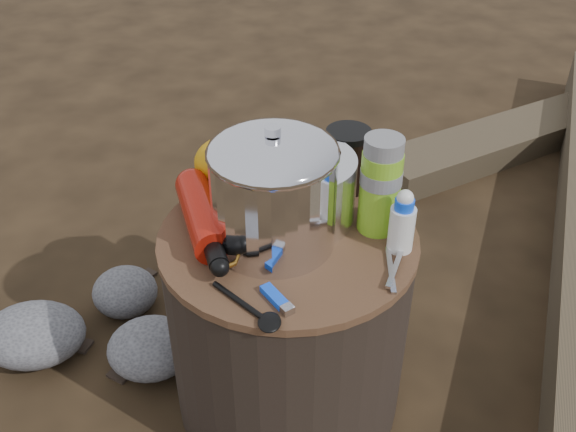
{
  "coord_description": "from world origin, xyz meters",
  "views": [
    {
      "loc": [
        0.01,
        -0.96,
        1.16
      ],
      "look_at": [
        0.0,
        0.0,
        0.48
      ],
      "focal_mm": 41.22,
      "sensor_mm": 36.0,
      "label": 1
    }
  ],
  "objects_px": {
    "fuel_bottle": "(202,215)",
    "travel_mug": "(347,160)",
    "stump": "(288,322)",
    "thermos": "(380,185)",
    "camping_pot": "(274,190)"
  },
  "relations": [
    {
      "from": "fuel_bottle",
      "to": "travel_mug",
      "type": "xyz_separation_m",
      "value": [
        0.27,
        0.15,
        0.03
      ]
    },
    {
      "from": "stump",
      "to": "thermos",
      "type": "distance_m",
      "value": 0.35
    },
    {
      "from": "fuel_bottle",
      "to": "thermos",
      "type": "bearing_deg",
      "value": -14.99
    },
    {
      "from": "fuel_bottle",
      "to": "stump",
      "type": "bearing_deg",
      "value": -23.0
    },
    {
      "from": "stump",
      "to": "fuel_bottle",
      "type": "bearing_deg",
      "value": 174.34
    },
    {
      "from": "travel_mug",
      "to": "camping_pot",
      "type": "bearing_deg",
      "value": -127.98
    },
    {
      "from": "camping_pot",
      "to": "fuel_bottle",
      "type": "xyz_separation_m",
      "value": [
        -0.13,
        0.03,
        -0.08
      ]
    },
    {
      "from": "thermos",
      "to": "travel_mug",
      "type": "distance_m",
      "value": 0.15
    },
    {
      "from": "thermos",
      "to": "travel_mug",
      "type": "relative_size",
      "value": 1.46
    },
    {
      "from": "camping_pot",
      "to": "fuel_bottle",
      "type": "distance_m",
      "value": 0.15
    },
    {
      "from": "thermos",
      "to": "travel_mug",
      "type": "xyz_separation_m",
      "value": [
        -0.05,
        0.14,
        -0.03
      ]
    },
    {
      "from": "stump",
      "to": "camping_pot",
      "type": "bearing_deg",
      "value": -150.81
    },
    {
      "from": "camping_pot",
      "to": "thermos",
      "type": "bearing_deg",
      "value": 12.64
    },
    {
      "from": "stump",
      "to": "fuel_bottle",
      "type": "height_order",
      "value": "fuel_bottle"
    },
    {
      "from": "thermos",
      "to": "stump",
      "type": "bearing_deg",
      "value": -170.13
    }
  ]
}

